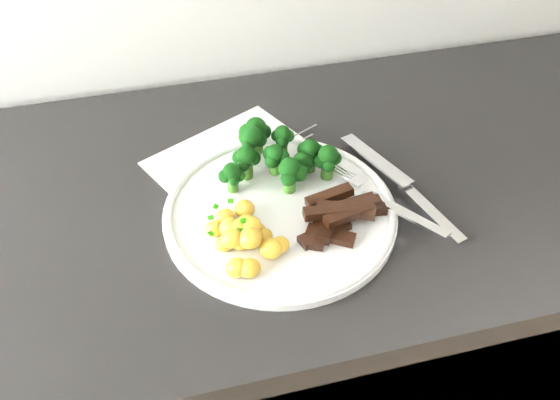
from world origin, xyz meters
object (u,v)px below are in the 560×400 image
object	(u,v)px
counter	(301,353)
fork	(387,201)
knife	(415,198)
beef_strips	(339,215)
broccoli	(277,153)
recipe_paper	(266,186)
potatoes	(244,236)
plate	(280,211)

from	to	relation	value
counter	fork	bearing A→B (deg)	-42.84
knife	counter	bearing A→B (deg)	150.96
knife	beef_strips	bearing A→B (deg)	-170.59
beef_strips	knife	xyz separation A→B (m)	(0.12, 0.02, -0.01)
broccoli	beef_strips	xyz separation A→B (m)	(0.05, -0.12, -0.02)
recipe_paper	potatoes	xyz separation A→B (m)	(-0.05, -0.11, 0.03)
plate	beef_strips	bearing A→B (deg)	-29.34
counter	fork	world-z (taller)	fork
recipe_paper	broccoli	size ratio (longest dim) A/B	2.25
fork	potatoes	bearing A→B (deg)	-173.51
broccoli	knife	distance (m)	0.20
plate	fork	size ratio (longest dim) A/B	1.70
recipe_paper	counter	bearing A→B (deg)	-8.67
broccoli	knife	world-z (taller)	broccoli
broccoli	fork	size ratio (longest dim) A/B	0.94
counter	potatoes	world-z (taller)	potatoes
beef_strips	knife	bearing A→B (deg)	9.41
potatoes	knife	distance (m)	0.25
recipe_paper	beef_strips	distance (m)	0.13
broccoli	fork	xyz separation A→B (m)	(0.13, -0.10, -0.03)
recipe_paper	potatoes	bearing A→B (deg)	-115.91
potatoes	knife	xyz separation A→B (m)	(0.24, 0.03, -0.02)
fork	knife	distance (m)	0.05
counter	knife	distance (m)	0.47
fork	knife	bearing A→B (deg)	9.32
beef_strips	counter	bearing A→B (deg)	98.56
beef_strips	recipe_paper	bearing A→B (deg)	126.07
plate	broccoli	xyz separation A→B (m)	(0.02, 0.08, 0.04)
counter	knife	bearing A→B (deg)	-29.04
broccoli	beef_strips	size ratio (longest dim) A/B	1.32
potatoes	fork	distance (m)	0.20
broccoli	knife	xyz separation A→B (m)	(0.17, -0.10, -0.04)
counter	beef_strips	size ratio (longest dim) A/B	17.96
counter	broccoli	world-z (taller)	broccoli
counter	broccoli	xyz separation A→B (m)	(-0.04, 0.02, 0.49)
counter	recipe_paper	world-z (taller)	recipe_paper
potatoes	recipe_paper	bearing A→B (deg)	64.09
plate	fork	world-z (taller)	fork
counter	beef_strips	distance (m)	0.47
potatoes	knife	size ratio (longest dim) A/B	0.52
recipe_paper	knife	world-z (taller)	knife
broccoli	beef_strips	bearing A→B (deg)	-65.36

